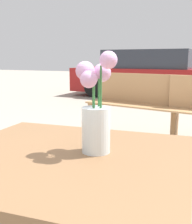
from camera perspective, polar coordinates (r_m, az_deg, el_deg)
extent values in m
cube|color=brown|center=(0.95, -6.48, -9.36)|extent=(0.87, 0.80, 0.03)
cylinder|color=brown|center=(1.50, -13.35, -17.20)|extent=(0.05, 0.05, 0.71)
cylinder|color=silver|center=(0.94, 0.00, -3.67)|extent=(0.10, 0.10, 0.15)
cylinder|color=silver|center=(0.94, 0.00, -5.46)|extent=(0.08, 0.08, 0.08)
cylinder|color=#337038|center=(0.91, 0.97, 0.63)|extent=(0.01, 0.01, 0.28)
sphere|color=#CC99C6|center=(0.88, 2.54, 10.52)|extent=(0.06, 0.06, 0.06)
cylinder|color=#337038|center=(0.95, 0.57, -0.33)|extent=(0.01, 0.01, 0.23)
sphere|color=#CC99C6|center=(0.96, 1.22, 7.97)|extent=(0.06, 0.06, 0.06)
cylinder|color=#337038|center=(0.93, -0.54, -0.34)|extent=(0.01, 0.01, 0.24)
sphere|color=#CC99C6|center=(0.92, -2.23, 8.34)|extent=(0.06, 0.06, 0.06)
cylinder|color=#337038|center=(0.92, -0.41, -1.16)|extent=(0.01, 0.01, 0.22)
sphere|color=#CC99C6|center=(0.88, -1.50, 6.64)|extent=(0.05, 0.05, 0.05)
cube|color=tan|center=(3.87, 15.68, -2.06)|extent=(0.07, 0.32, 0.43)
cube|color=tan|center=(3.71, 10.02, 1.16)|extent=(1.73, 0.66, 0.02)
cube|color=tan|center=(3.82, 11.14, 4.59)|extent=(1.67, 0.34, 0.40)
cube|color=tan|center=(4.13, -0.01, -0.86)|extent=(0.12, 0.33, 0.43)
cube|color=maroon|center=(8.07, 10.82, 6.46)|extent=(4.18, 1.97, 0.65)
cube|color=#2D333D|center=(8.05, 10.96, 10.51)|extent=(2.32, 1.76, 0.49)
cylinder|color=black|center=(7.72, -0.21, 5.23)|extent=(0.61, 0.20, 0.60)
cylinder|color=black|center=(9.32, 4.62, 6.15)|extent=(0.61, 0.20, 0.60)
cylinder|color=black|center=(6.98, 18.99, 4.04)|extent=(0.61, 0.20, 0.60)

